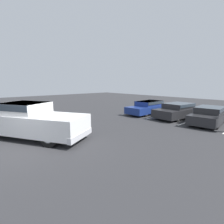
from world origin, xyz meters
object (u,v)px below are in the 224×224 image
Objects in this scene: pickup_truck at (30,120)px; parked_sedan_a at (149,107)px; parked_sedan_b at (178,110)px; parked_sedan_c at (209,115)px; traffic_cone at (41,116)px.

pickup_truck is 10.48m from parked_sedan_a.
parked_sedan_b reaches higher than parked_sedan_c.
pickup_truck reaches higher than parked_sedan_a.
parked_sedan_c is (2.47, -0.23, -0.01)m from parked_sedan_b.
pickup_truck is 10.88m from parked_sedan_b.
pickup_truck is 4.92m from traffic_cone.
traffic_cone is at bearing -35.20° from parked_sedan_b.
pickup_truck is 13.30× the size of traffic_cone.
pickup_truck is at bearing -25.57° from traffic_cone.
parked_sedan_a is at bearing -97.19° from parked_sedan_c.
parked_sedan_c is (5.28, -0.16, 0.01)m from parked_sedan_a.
traffic_cone is (-4.39, 2.10, -0.73)m from pickup_truck.
traffic_cone is at bearing -54.57° from parked_sedan_c.
pickup_truck reaches higher than traffic_cone.
pickup_truck reaches higher than parked_sedan_c.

